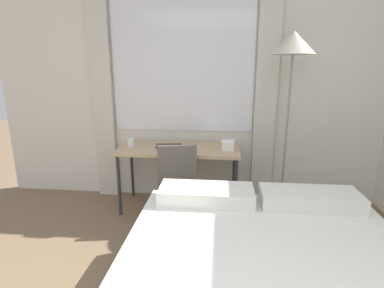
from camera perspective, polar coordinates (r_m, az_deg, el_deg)
wall_back_with_window at (r=3.56m, az=2.08°, el=10.60°), size 5.07×0.13×2.70m
desk at (r=3.35m, az=-2.48°, el=-1.64°), size 1.34×0.57×0.72m
desk_chair at (r=3.12m, az=-2.81°, el=-6.14°), size 0.46×0.46×0.86m
standing_lamp at (r=3.20m, az=18.59°, el=15.44°), size 0.43×0.43×1.93m
telephone at (r=3.28m, az=6.82°, el=-0.17°), size 0.15×0.17×0.11m
book at (r=3.36m, az=-4.41°, el=-0.37°), size 0.31×0.19×0.02m
mug at (r=3.42m, az=-11.53°, el=0.26°), size 0.08×0.08×0.10m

